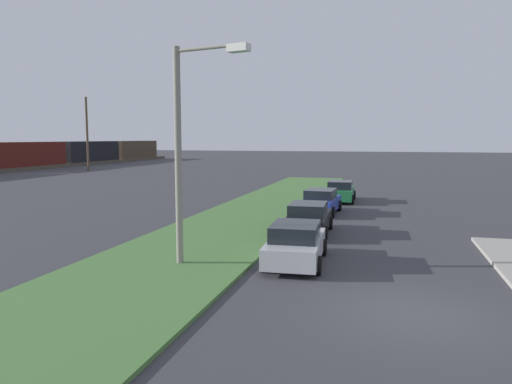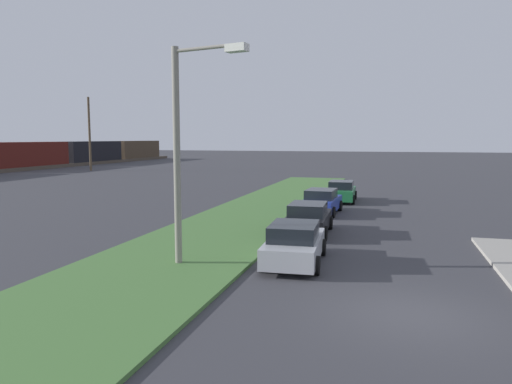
{
  "view_description": "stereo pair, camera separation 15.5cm",
  "coord_description": "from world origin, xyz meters",
  "px_view_note": "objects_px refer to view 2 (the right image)",
  "views": [
    {
      "loc": [
        -12.38,
        0.8,
        4.46
      ],
      "look_at": [
        10.57,
        7.06,
        1.77
      ],
      "focal_mm": 33.58,
      "sensor_mm": 36.0,
      "label": 1
    },
    {
      "loc": [
        -12.34,
        0.65,
        4.46
      ],
      "look_at": [
        10.57,
        7.06,
        1.77
      ],
      "focal_mm": 33.58,
      "sensor_mm": 36.0,
      "label": 2
    }
  ],
  "objects_px": {
    "parked_car_silver": "(294,244)",
    "distant_utility_pole": "(90,134)",
    "parked_car_black": "(308,219)",
    "parked_car_green": "(341,191)",
    "parked_car_blue": "(321,202)",
    "streetlight": "(185,140)"
  },
  "relations": [
    {
      "from": "parked_car_silver",
      "to": "distant_utility_pole",
      "type": "relative_size",
      "value": 0.44
    },
    {
      "from": "parked_car_silver",
      "to": "distant_utility_pole",
      "type": "height_order",
      "value": "distant_utility_pole"
    },
    {
      "from": "parked_car_silver",
      "to": "parked_car_black",
      "type": "xyz_separation_m",
      "value": [
        5.37,
        0.4,
        0.0
      ]
    },
    {
      "from": "streetlight",
      "to": "distant_utility_pole",
      "type": "distance_m",
      "value": 53.47
    },
    {
      "from": "parked_car_blue",
      "to": "distant_utility_pole",
      "type": "xyz_separation_m",
      "value": [
        29.09,
        35.75,
        4.28
      ]
    },
    {
      "from": "parked_car_green",
      "to": "streetlight",
      "type": "height_order",
      "value": "streetlight"
    },
    {
      "from": "parked_car_black",
      "to": "streetlight",
      "type": "bearing_deg",
      "value": 153.87
    },
    {
      "from": "parked_car_silver",
      "to": "distant_utility_pole",
      "type": "distance_m",
      "value": 54.74
    },
    {
      "from": "parked_car_black",
      "to": "distant_utility_pole",
      "type": "relative_size",
      "value": 0.44
    },
    {
      "from": "parked_car_black",
      "to": "parked_car_green",
      "type": "distance_m",
      "value": 12.07
    },
    {
      "from": "parked_car_blue",
      "to": "parked_car_green",
      "type": "bearing_deg",
      "value": -3.06
    },
    {
      "from": "parked_car_green",
      "to": "streetlight",
      "type": "relative_size",
      "value": 0.58
    },
    {
      "from": "parked_car_blue",
      "to": "parked_car_green",
      "type": "xyz_separation_m",
      "value": [
        5.86,
        -0.59,
        0.0
      ]
    },
    {
      "from": "parked_car_blue",
      "to": "streetlight",
      "type": "relative_size",
      "value": 0.58
    },
    {
      "from": "parked_car_black",
      "to": "streetlight",
      "type": "xyz_separation_m",
      "value": [
        -6.85,
        3.1,
        3.67
      ]
    },
    {
      "from": "parked_car_silver",
      "to": "streetlight",
      "type": "bearing_deg",
      "value": 109.66
    },
    {
      "from": "parked_car_silver",
      "to": "parked_car_black",
      "type": "height_order",
      "value": "same"
    },
    {
      "from": "parked_car_green",
      "to": "streetlight",
      "type": "bearing_deg",
      "value": 168.39
    },
    {
      "from": "parked_car_green",
      "to": "distant_utility_pole",
      "type": "bearing_deg",
      "value": 56.17
    },
    {
      "from": "parked_car_blue",
      "to": "parked_car_silver",
      "type": "bearing_deg",
      "value": -174.14
    },
    {
      "from": "parked_car_black",
      "to": "parked_car_blue",
      "type": "height_order",
      "value": "same"
    },
    {
      "from": "parked_car_silver",
      "to": "parked_car_black",
      "type": "bearing_deg",
      "value": 1.03
    }
  ]
}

